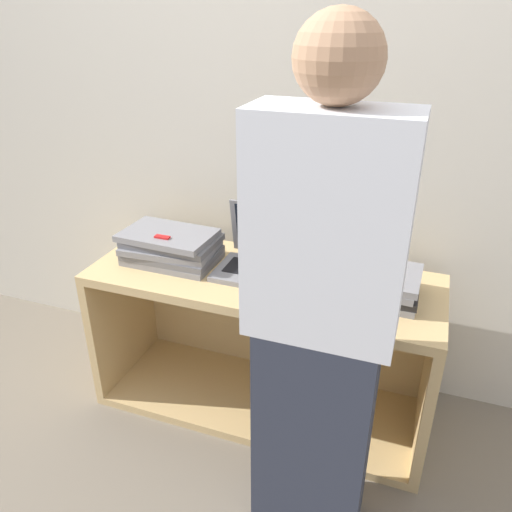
# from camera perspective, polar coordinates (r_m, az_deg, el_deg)

# --- Properties ---
(ground_plane) EXTENTS (12.00, 12.00, 0.00)m
(ground_plane) POSITION_cam_1_polar(r_m,az_deg,el_deg) (2.11, -1.72, -20.68)
(ground_plane) COLOR #756B5B
(wall_back) EXTENTS (8.00, 0.05, 2.40)m
(wall_back) POSITION_cam_1_polar(r_m,az_deg,el_deg) (2.04, 4.28, 16.65)
(wall_back) COLOR beige
(wall_back) RESTS_ON ground_plane
(cart) EXTENTS (1.34, 0.50, 0.63)m
(cart) POSITION_cam_1_polar(r_m,az_deg,el_deg) (2.12, 1.28, -8.99)
(cart) COLOR tan
(cart) RESTS_ON ground_plane
(laptop_open) EXTENTS (0.36, 0.28, 0.25)m
(laptop_open) POSITION_cam_1_polar(r_m,az_deg,el_deg) (1.92, 1.22, -0.34)
(laptop_open) COLOR gray
(laptop_open) RESTS_ON cart
(laptop_stack_left) EXTENTS (0.38, 0.25, 0.12)m
(laptop_stack_left) POSITION_cam_1_polar(r_m,az_deg,el_deg) (2.02, -9.66, 1.05)
(laptop_stack_left) COLOR gray
(laptop_stack_left) RESTS_ON cart
(laptop_stack_right) EXTENTS (0.38, 0.24, 0.10)m
(laptop_stack_right) POSITION_cam_1_polar(r_m,az_deg,el_deg) (1.81, 12.45, -2.84)
(laptop_stack_right) COLOR gray
(laptop_stack_right) RESTS_ON cart
(person) EXTENTS (0.40, 0.52, 1.55)m
(person) POSITION_cam_1_polar(r_m,az_deg,el_deg) (1.39, 7.48, -7.34)
(person) COLOR #2D3342
(person) RESTS_ON ground_plane
(inventory_tag) EXTENTS (0.06, 0.02, 0.01)m
(inventory_tag) POSITION_cam_1_polar(r_m,az_deg,el_deg) (1.95, -10.67, 2.14)
(inventory_tag) COLOR red
(inventory_tag) RESTS_ON laptop_stack_left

